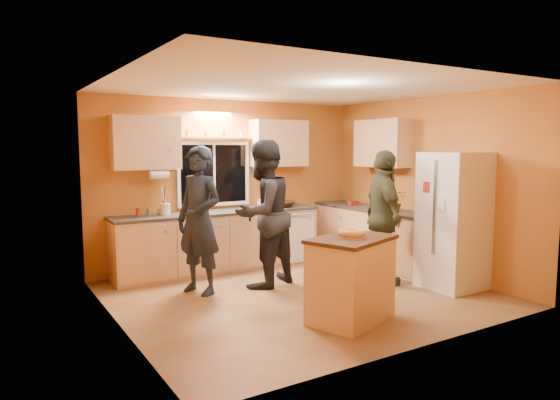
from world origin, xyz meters
TOP-DOWN VIEW (x-y plane):
  - ground at (0.00, 0.00)m, footprint 4.50×4.50m
  - room_shell at (0.12, 0.41)m, footprint 4.54×4.04m
  - back_counter at (0.01, 1.70)m, footprint 4.23×0.62m
  - right_counter at (1.95, 0.50)m, footprint 0.62×1.84m
  - refrigerator at (1.89, -0.80)m, footprint 0.72×0.70m
  - island at (-0.08, -1.09)m, footprint 1.10×0.92m
  - bundt_pastry at (-0.08, -1.09)m, footprint 0.31×0.31m
  - person_left at (-1.06, 0.72)m, footprint 0.69×0.81m
  - person_center at (-0.22, 0.58)m, footprint 1.16×1.03m
  - person_right at (1.24, -0.17)m, footprint 0.83×1.16m
  - mixing_bowl at (0.76, 1.66)m, footprint 0.51×0.51m
  - utensil_crock at (-1.18, 1.70)m, footprint 0.14×0.14m
  - potted_plant at (1.90, 0.28)m, footprint 0.32×0.29m
  - red_box at (1.93, 1.30)m, footprint 0.17×0.14m

SIDE VIEW (x-z plane):
  - ground at x=0.00m, z-range 0.00..0.00m
  - back_counter at x=0.01m, z-range 0.00..0.90m
  - right_counter at x=1.95m, z-range 0.00..0.90m
  - island at x=-0.08m, z-range 0.01..0.92m
  - refrigerator at x=1.89m, z-range 0.00..1.80m
  - person_right at x=1.24m, z-range 0.00..1.83m
  - red_box at x=1.93m, z-range 0.90..0.97m
  - person_left at x=-1.06m, z-range 0.00..1.88m
  - mixing_bowl at x=0.76m, z-range 0.90..0.99m
  - bundt_pastry at x=-0.08m, z-range 0.91..1.00m
  - person_center at x=-0.22m, z-range 0.00..1.96m
  - utensil_crock at x=-1.18m, z-range 0.90..1.07m
  - potted_plant at x=1.90m, z-range 0.90..1.21m
  - room_shell at x=0.12m, z-range 0.31..2.92m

